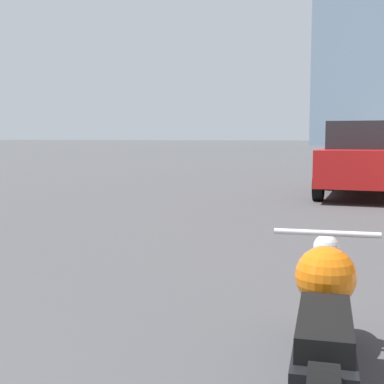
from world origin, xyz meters
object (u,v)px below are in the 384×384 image
(motorcycle, at_px, (324,335))
(parked_car_red, at_px, (362,159))
(parked_car_green, at_px, (368,144))
(parked_car_white, at_px, (366,148))

(motorcycle, distance_m, parked_car_red, 9.78)
(parked_car_green, bearing_deg, parked_car_red, -90.83)
(motorcycle, bearing_deg, parked_car_white, 85.85)
(parked_car_green, bearing_deg, motorcycle, -90.82)
(parked_car_red, distance_m, parked_car_green, 23.10)
(parked_car_white, bearing_deg, parked_car_red, -83.56)
(parked_car_green, bearing_deg, parked_car_white, -91.10)
(parked_car_white, bearing_deg, motorcycle, -83.65)
(parked_car_red, bearing_deg, motorcycle, -89.26)
(motorcycle, distance_m, parked_car_white, 22.03)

